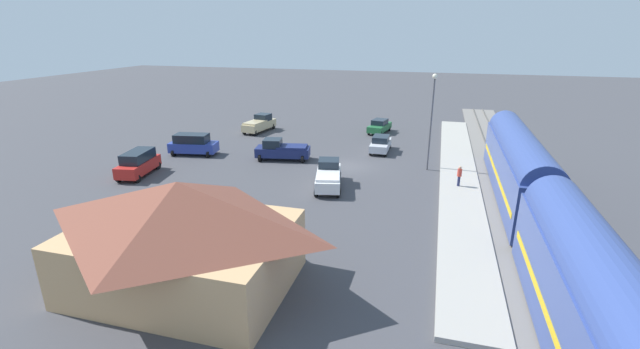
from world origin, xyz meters
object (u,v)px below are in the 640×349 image
(pickup_navy, at_px, (282,150))
(suv_blue, at_px, (193,144))
(pickup_white, at_px, (328,175))
(sedan_silver, at_px, (381,144))
(pedestrian_on_platform, at_px, (459,175))
(pickup_tan, at_px, (260,124))
(station_building, at_px, (182,233))
(light_pole_near_platform, at_px, (432,112))
(sedan_green, at_px, (380,126))
(suv_red, at_px, (138,163))

(pickup_navy, distance_m, suv_blue, 9.67)
(pickup_white, bearing_deg, sedan_silver, -102.51)
(pedestrian_on_platform, bearing_deg, pickup_tan, -31.98)
(pickup_tan, bearing_deg, pedestrian_on_platform, 148.02)
(station_building, relative_size, light_pole_near_platform, 1.26)
(suv_blue, distance_m, pickup_white, 17.11)
(sedan_silver, xyz_separation_m, sedan_green, (1.36, -8.81, 0.00))
(pickup_navy, xyz_separation_m, suv_blue, (9.64, 0.77, 0.12))
(station_building, xyz_separation_m, sedan_silver, (-6.07, -27.99, -2.08))
(suv_blue, relative_size, pickup_white, 0.90)
(sedan_silver, distance_m, light_pole_near_platform, 8.59)
(suv_red, bearing_deg, sedan_silver, -145.53)
(pickup_navy, xyz_separation_m, pickup_white, (-6.53, 6.37, 0.00))
(pedestrian_on_platform, bearing_deg, suv_blue, -6.92)
(sedan_silver, xyz_separation_m, suv_red, (19.99, 13.73, 0.27))
(sedan_green, bearing_deg, pickup_navy, 61.62)
(station_building, xyz_separation_m, pedestrian_on_platform, (-13.87, -18.26, -1.67))
(suv_red, height_order, suv_blue, same)
(pedestrian_on_platform, relative_size, sedan_green, 0.36)
(pickup_navy, distance_m, suv_red, 13.43)
(pickup_tan, height_order, pickup_white, same)
(pedestrian_on_platform, distance_m, sedan_silver, 12.47)
(pedestrian_on_platform, bearing_deg, light_pole_near_platform, -59.95)
(station_building, relative_size, sedan_silver, 2.49)
(sedan_silver, bearing_deg, light_pole_near_platform, 135.04)
(sedan_silver, bearing_deg, pickup_navy, 31.85)
(suv_blue, distance_m, sedan_green, 23.24)
(pickup_tan, distance_m, pickup_white, 22.24)
(pickup_navy, bearing_deg, pickup_tan, -57.02)
(pickup_navy, xyz_separation_m, light_pole_near_platform, (-14.34, -0.60, 4.46))
(sedan_green, distance_m, light_pole_near_platform, 16.04)
(station_building, xyz_separation_m, pickup_white, (-3.39, -15.91, -1.93))
(suv_red, bearing_deg, pickup_white, -174.59)
(sedan_silver, distance_m, suv_red, 24.25)
(station_building, relative_size, suv_blue, 2.18)
(station_building, bearing_deg, suv_red, -45.71)
(sedan_silver, height_order, suv_blue, suv_blue)
(pickup_tan, distance_m, suv_blue, 12.13)
(station_building, distance_m, sedan_silver, 28.72)
(pickup_white, xyz_separation_m, sedan_green, (-1.32, -20.90, -0.15))
(pickup_white, height_order, light_pole_near_platform, light_pole_near_platform)
(pickup_tan, bearing_deg, pickup_navy, 122.98)
(pickup_navy, height_order, sedan_silver, pickup_navy)
(sedan_silver, bearing_deg, pickup_white, 77.49)
(sedan_silver, bearing_deg, station_building, 77.76)
(pedestrian_on_platform, height_order, pickup_tan, pickup_tan)
(pickup_white, bearing_deg, suv_red, 5.41)
(suv_red, bearing_deg, pickup_tan, -100.57)
(light_pole_near_platform, bearing_deg, station_building, 63.91)
(sedan_silver, xyz_separation_m, light_pole_near_platform, (-5.13, 5.12, 4.60))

